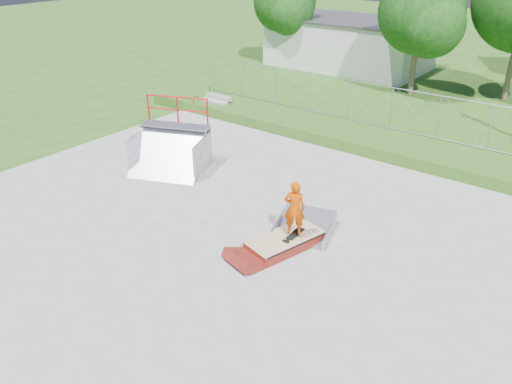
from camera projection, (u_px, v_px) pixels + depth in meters
ground at (233, 245)px, 14.18m from camera, size 120.00×120.00×0.00m
concrete_pad at (233, 244)px, 14.17m from camera, size 20.00×16.00×0.04m
grass_berm at (378, 141)px, 20.81m from camera, size 24.00×3.00×0.50m
grind_box at (285, 242)px, 14.02m from camera, size 1.62×2.42×0.33m
quarter_pipe at (168, 139)px, 18.12m from camera, size 3.21×2.99×2.57m
flat_bank_ramp at (304, 227)px, 14.62m from camera, size 1.97×2.04×0.48m
skateboard at (293, 235)px, 13.94m from camera, size 0.27×0.81×0.13m
skater at (294, 210)px, 13.58m from camera, size 0.69×0.61×1.59m
concrete_stairs at (213, 105)px, 24.76m from camera, size 1.50×1.60×0.80m
chain_link_fence at (391, 108)px, 21.00m from camera, size 20.00×0.06×1.80m
utility_building_flat at (350, 44)px, 33.43m from camera, size 10.00×6.00×3.00m
tree_left_near at (424, 15)px, 25.86m from camera, size 4.76×4.48×6.65m
tree_left_far at (286, 4)px, 32.83m from camera, size 4.42×4.16×6.18m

